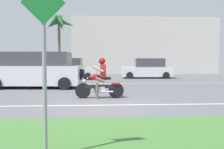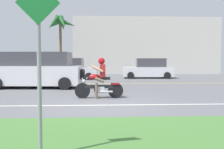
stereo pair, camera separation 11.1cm
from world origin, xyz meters
TOP-DOWN VIEW (x-y plane):
  - ground at (0.00, 3.00)m, footprint 56.00×30.00m
  - grass_median at (0.00, -4.10)m, footprint 56.00×3.80m
  - lane_line_near at (0.00, -0.18)m, footprint 50.40×0.12m
  - lane_line_far at (0.00, 7.65)m, footprint 50.40×0.12m
  - motorcyclist at (-0.05, 1.37)m, footprint 1.90×0.62m
  - suv_nearby at (-3.46, 5.34)m, footprint 5.14×2.35m
  - parked_car_0 at (-7.43, 11.38)m, footprint 4.08×1.93m
  - parked_car_1 at (-2.48, 11.74)m, footprint 4.48×2.18m
  - parked_car_2 at (4.15, 12.58)m, footprint 4.27×2.18m
  - palm_tree_0 at (-3.86, 16.33)m, footprint 3.05×3.03m
  - motorcyclist_distant at (-5.65, 8.55)m, footprint 1.30×1.08m
  - street_sign at (-0.91, -4.72)m, footprint 0.62×0.06m
  - building_far at (5.38, 21.00)m, footprint 16.64×4.00m

SIDE VIEW (x-z plane):
  - ground at x=0.00m, z-range -0.04..0.00m
  - lane_line_near at x=0.00m, z-range 0.00..0.01m
  - lane_line_far at x=0.00m, z-range 0.00..0.01m
  - grass_median at x=0.00m, z-range 0.00..0.06m
  - motorcyclist_distant at x=-5.65m, z-range -0.10..1.25m
  - motorcyclist at x=-0.05m, z-range -0.12..1.47m
  - parked_car_2 at x=4.15m, z-range -0.06..1.62m
  - parked_car_1 at x=-2.48m, z-range -0.06..1.62m
  - parked_car_0 at x=-7.43m, z-range -0.06..1.63m
  - suv_nearby at x=-3.46m, z-range -0.03..1.91m
  - street_sign at x=-0.91m, z-range 0.28..2.87m
  - building_far at x=5.38m, z-range 0.00..6.39m
  - palm_tree_0 at x=-3.86m, z-range 1.92..7.86m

